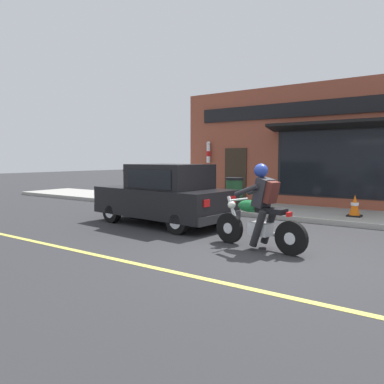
{
  "coord_description": "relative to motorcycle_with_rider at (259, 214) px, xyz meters",
  "views": [
    {
      "loc": [
        -6.16,
        -2.84,
        1.71
      ],
      "look_at": [
        0.81,
        2.05,
        0.95
      ],
      "focal_mm": 35.0,
      "sensor_mm": 36.0,
      "label": 1
    }
  ],
  "objects": [
    {
      "name": "traffic_cone",
      "position": [
        4.35,
        -0.8,
        -0.25
      ],
      "size": [
        0.36,
        0.36,
        0.6
      ],
      "color": "black",
      "rests_on": "sidewalk_curb"
    },
    {
      "name": "trash_bin",
      "position": [
        3.96,
        2.7,
        -0.04
      ],
      "size": [
        0.56,
        0.56,
        0.98
      ],
      "color": "#23512D",
      "rests_on": "sidewalk_curb"
    },
    {
      "name": "storefront_building",
      "position": [
        6.23,
        1.16,
        1.43
      ],
      "size": [
        1.25,
        9.28,
        4.2
      ],
      "color": "brown",
      "rests_on": "ground"
    },
    {
      "name": "lane_stripe",
      "position": [
        -2.09,
        2.87,
        -0.67
      ],
      "size": [
        0.12,
        19.8,
        0.01
      ],
      "primitive_type": "cube",
      "color": "#D1C64C",
      "rests_on": "ground"
    },
    {
      "name": "ground_plane",
      "position": [
        -0.29,
        -0.13,
        -0.68
      ],
      "size": [
        80.0,
        80.0,
        0.0
      ],
      "primitive_type": "plane",
      "color": "#2B2B2D"
    },
    {
      "name": "car_hatchback",
      "position": [
        1.04,
        3.16,
        0.09
      ],
      "size": [
        2.0,
        3.92,
        1.57
      ],
      "color": "black",
      "rests_on": "ground"
    },
    {
      "name": "motorcycle_with_rider",
      "position": [
        0.0,
        0.0,
        0.0
      ],
      "size": [
        0.66,
        2.01,
        1.62
      ],
      "color": "black",
      "rests_on": "ground"
    },
    {
      "name": "sidewalk_curb",
      "position": [
        4.7,
        2.87,
        -0.61
      ],
      "size": [
        2.6,
        22.0,
        0.14
      ],
      "primitive_type": "cube",
      "color": "#9E9B93",
      "rests_on": "ground"
    }
  ]
}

